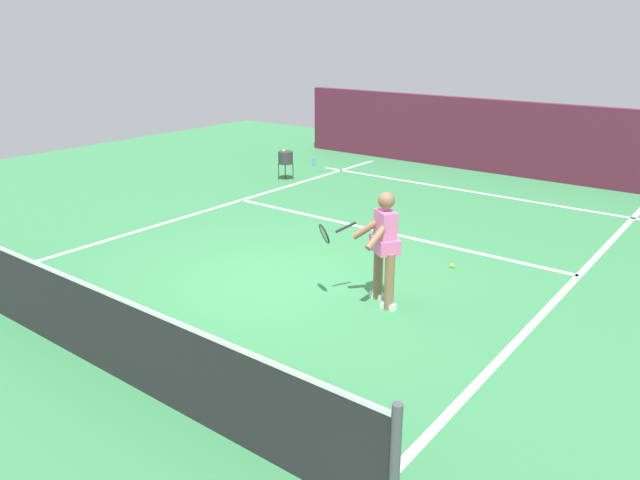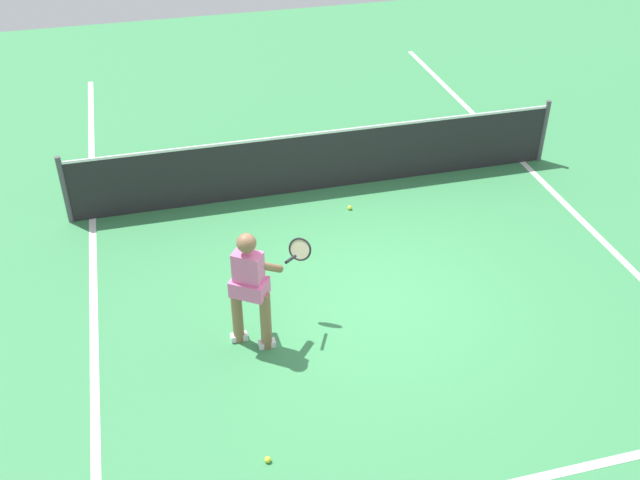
# 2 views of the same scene
# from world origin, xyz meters

# --- Properties ---
(ground_plane) EXTENTS (24.11, 24.11, 0.00)m
(ground_plane) POSITION_xyz_m (0.00, 0.00, 0.00)
(ground_plane) COLOR #38844C
(court_back_wall) EXTENTS (12.04, 0.24, 1.85)m
(court_back_wall) POSITION_xyz_m (0.00, -8.97, 0.92)
(court_back_wall) COLOR #561E33
(court_back_wall) RESTS_ON ground
(baseline_marking) EXTENTS (8.04, 0.10, 0.01)m
(baseline_marking) POSITION_xyz_m (0.00, -6.77, 0.00)
(baseline_marking) COLOR white
(baseline_marking) RESTS_ON ground
(service_line_marking) EXTENTS (7.04, 0.10, 0.01)m
(service_line_marking) POSITION_xyz_m (0.00, -3.07, 0.00)
(service_line_marking) COLOR white
(service_line_marking) RESTS_ON ground
(sideline_left_marking) EXTENTS (0.10, 16.54, 0.01)m
(sideline_left_marking) POSITION_xyz_m (-3.52, 0.00, 0.00)
(sideline_left_marking) COLOR white
(sideline_left_marking) RESTS_ON ground
(sideline_right_marking) EXTENTS (0.10, 16.54, 0.01)m
(sideline_right_marking) POSITION_xyz_m (3.52, 0.00, 0.00)
(sideline_right_marking) COLOR white
(sideline_right_marking) RESTS_ON ground
(court_net) EXTENTS (7.72, 0.08, 1.08)m
(court_net) POSITION_xyz_m (0.00, 2.84, 0.51)
(court_net) COLOR #4C4C51
(court_net) RESTS_ON ground
(tennis_player) EXTENTS (1.08, 0.76, 1.55)m
(tennis_player) POSITION_xyz_m (-1.67, -0.43, 0.85)
(tennis_player) COLOR #8C6647
(tennis_player) RESTS_ON ground
(tennis_ball_near) EXTENTS (0.07, 0.07, 0.07)m
(tennis_ball_near) POSITION_xyz_m (-1.86, -2.21, 0.03)
(tennis_ball_near) COLOR #D1E533
(tennis_ball_near) RESTS_ON ground
(tennis_ball_far) EXTENTS (0.07, 0.07, 0.07)m
(tennis_ball_far) POSITION_xyz_m (0.27, 2.13, 0.03)
(tennis_ball_far) COLOR #D1E533
(tennis_ball_far) RESTS_ON ground
(ball_hopper) EXTENTS (0.36, 0.36, 0.74)m
(ball_hopper) POSITION_xyz_m (4.00, -5.10, 0.55)
(ball_hopper) COLOR #333338
(ball_hopper) RESTS_ON ground
(water_bottle) EXTENTS (0.07, 0.07, 0.24)m
(water_bottle) POSITION_xyz_m (4.38, -6.70, 0.12)
(water_bottle) COLOR #4C9EE5
(water_bottle) RESTS_ON ground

